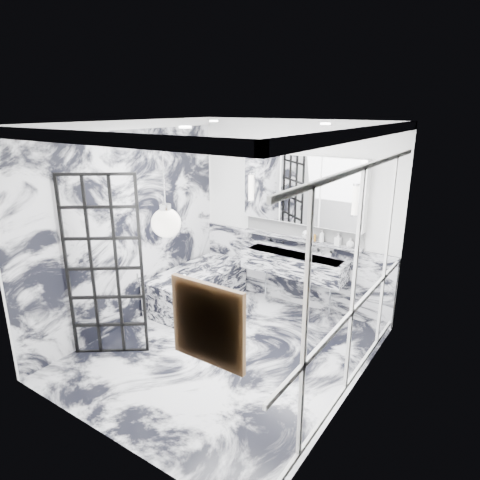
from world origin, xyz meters
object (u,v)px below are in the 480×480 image
Objects in this scene: crittall_door at (104,268)px; trough_sink at (294,264)px; bathtub at (197,287)px; mirror_cabinet at (302,190)px.

crittall_door reaches higher than trough_sink.
trough_sink is (1.34, 2.34, -0.39)m from crittall_door.
trough_sink is 1.55m from bathtub.
trough_sink is 1.10m from mirror_cabinet.
mirror_cabinet is at bearing 25.18° from crittall_door.
mirror_cabinet is at bearing 32.06° from bathtub.
trough_sink is 0.97× the size of bathtub.
bathtub is (-1.32, -0.83, -1.54)m from mirror_cabinet.
crittall_door is 1.88m from bathtub.
bathtub is at bearing 52.79° from crittall_door.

